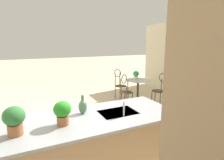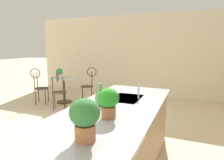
% 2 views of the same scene
% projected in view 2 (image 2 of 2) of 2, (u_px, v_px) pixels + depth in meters
% --- Properties ---
extents(ground_plane, '(40.00, 40.00, 0.00)m').
position_uv_depth(ground_plane, '(70.00, 153.00, 3.18)').
color(ground_plane, beige).
extents(wall_left_window, '(0.12, 7.80, 2.70)m').
position_uv_depth(wall_left_window, '(139.00, 55.00, 6.85)').
color(wall_left_window, beige).
rests_on(wall_left_window, ground).
extents(kitchen_island, '(2.80, 1.06, 0.92)m').
position_uv_depth(kitchen_island, '(112.00, 144.00, 2.52)').
color(kitchen_island, tan).
rests_on(kitchen_island, ground).
extents(bistro_table, '(0.80, 0.80, 0.74)m').
position_uv_depth(bistro_table, '(64.00, 88.00, 5.95)').
color(bistro_table, '#3D2D1E').
rests_on(bistro_table, ground).
extents(chair_near_window, '(0.50, 0.52, 1.04)m').
position_uv_depth(chair_near_window, '(39.00, 84.00, 5.79)').
color(chair_near_window, '#3D2D1E').
rests_on(chair_near_window, ground).
extents(chair_by_island, '(0.52, 0.52, 1.04)m').
position_uv_depth(chair_by_island, '(89.00, 83.00, 6.06)').
color(chair_by_island, '#3D2D1E').
rests_on(chair_by_island, ground).
extents(chair_toward_desk, '(0.52, 0.52, 1.04)m').
position_uv_depth(chair_toward_desk, '(59.00, 89.00, 5.22)').
color(chair_toward_desk, '#3D2D1E').
rests_on(chair_toward_desk, ground).
extents(sink_faucet, '(0.02, 0.02, 0.22)m').
position_uv_depth(sink_faucet, '(139.00, 92.00, 2.86)').
color(sink_faucet, '#B2B5BA').
rests_on(sink_faucet, kitchen_island).
extents(potted_plant_on_table, '(0.20, 0.20, 0.28)m').
position_uv_depth(potted_plant_on_table, '(59.00, 72.00, 5.93)').
color(potted_plant_on_table, beige).
rests_on(potted_plant_on_table, bistro_table).
extents(potted_plant_counter_far, '(0.25, 0.25, 0.35)m').
position_uv_depth(potted_plant_counter_far, '(85.00, 117.00, 1.59)').
color(potted_plant_counter_far, '#9E603D').
rests_on(potted_plant_counter_far, kitchen_island).
extents(potted_plant_counter_near, '(0.23, 0.23, 0.32)m').
position_uv_depth(potted_plant_counter_near, '(108.00, 101.00, 2.10)').
color(potted_plant_counter_near, '#9E603D').
rests_on(potted_plant_counter_near, kitchen_island).
extents(vase_on_counter, '(0.13, 0.13, 0.29)m').
position_uv_depth(vase_on_counter, '(100.00, 97.00, 2.53)').
color(vase_on_counter, '#4C7A5B').
rests_on(vase_on_counter, kitchen_island).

